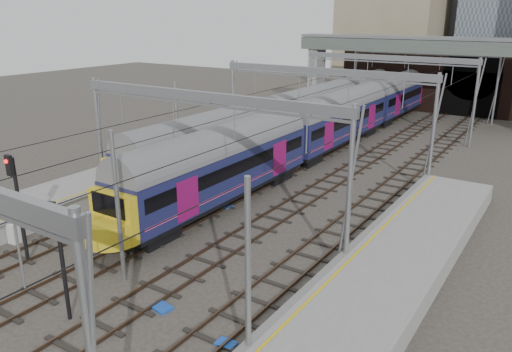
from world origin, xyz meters
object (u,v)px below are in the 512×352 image
Objects in this scene: train_main at (372,105)px; relay_cabinet at (14,233)px; signal_near_left at (17,197)px; signal_near_centre at (59,247)px; train_second at (346,99)px.

train_main reaches higher than relay_cabinet.
signal_near_left reaches higher than signal_near_centre.
train_main is at bearing 86.27° from signal_near_left.
train_main is at bearing -34.78° from train_second.
relay_cabinet is (-1.80, -39.15, -2.00)m from train_second.
relay_cabinet is at bearing -99.06° from train_main.
signal_near_left is 1.08× the size of signal_near_centre.
relay_cabinet is at bearing -92.63° from train_second.
relay_cabinet is at bearing 141.48° from signal_near_centre.
signal_near_left is (0.67, -40.09, 0.85)m from train_second.
train_main is 12.73× the size of signal_near_left.
signal_near_left is 3.89m from relay_cabinet.
train_second is 12.24× the size of signal_near_left.
train_second is at bearing 79.65° from signal_near_centre.
train_main is 36.89m from relay_cabinet.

